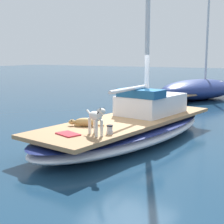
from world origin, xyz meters
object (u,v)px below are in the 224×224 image
dog_tan (85,122)px  coiled_rope (92,121)px  sailboat_main (129,130)px  deck_winch (110,130)px  dog_white (96,117)px  deck_towel (68,134)px  moored_boat_far_astern (199,89)px

dog_tan → coiled_rope: (-0.15, 0.58, -0.08)m
coiled_rope → sailboat_main: bearing=52.8°
deck_winch → dog_tan: bearing=157.9°
dog_white → deck_towel: bearing=-155.2°
coiled_rope → deck_winch: bearing=-40.5°
dog_tan → dog_white: 1.12m
coiled_rope → dog_white: bearing=-52.7°
deck_winch → moored_boat_far_astern: 12.44m
dog_white → coiled_rope: dog_white is taller
deck_towel → deck_winch: bearing=35.2°
dog_white → deck_winch: (0.19, 0.28, -0.32)m
dog_tan → dog_white: dog_white is taller
deck_towel → dog_white: bearing=24.8°
dog_white → deck_towel: 0.78m
sailboat_main → coiled_rope: bearing=-127.2°
dog_tan → moored_boat_far_astern: size_ratio=0.13×
sailboat_main → deck_winch: deck_winch is taller
deck_towel → moored_boat_far_astern: size_ratio=0.08×
dog_tan → dog_white: (0.82, -0.69, 0.32)m
deck_winch → deck_towel: bearing=-144.8°
dog_white → deck_towel: (-0.61, -0.28, -0.41)m
sailboat_main → dog_white: 2.32m
dog_tan → coiled_rope: 0.60m
coiled_rope → deck_towel: size_ratio=0.58×
dog_white → deck_towel: dog_white is taller
dog_tan → dog_white: size_ratio=1.08×
dog_tan → deck_winch: bearing=-22.1°
sailboat_main → deck_towel: deck_towel is taller
deck_towel → coiled_rope: bearing=103.2°
sailboat_main → dog_white: dog_white is taller
deck_winch → dog_white: bearing=-124.1°
sailboat_main → deck_winch: size_ratio=35.74×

